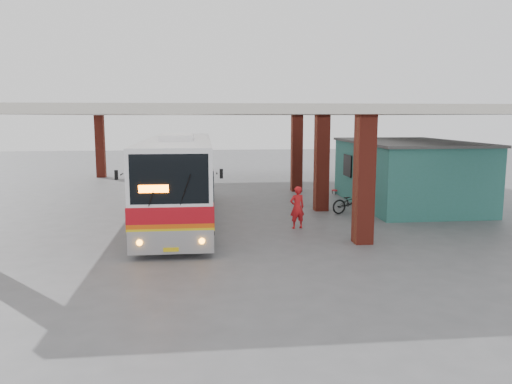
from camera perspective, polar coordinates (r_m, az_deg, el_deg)
The scene contains 8 objects.
ground at distance 19.72m, azimuth 0.94°, elevation -3.89°, with size 90.00×90.00×0.00m, color #515154.
brick_columns at distance 24.49m, azimuth 2.82°, elevation 3.71°, with size 20.10×21.60×4.35m.
canopy_roof at distance 25.76m, azimuth 0.26°, elevation 9.15°, with size 21.00×23.00×0.30m, color silver.
shop_building at distance 25.28m, azimuth 16.89°, elevation 2.11°, with size 5.20×8.20×3.11m.
coach_bus at distance 20.89m, azimuth -8.72°, elevation 1.69°, with size 2.66×12.37×3.59m.
motorcycle at distance 22.61m, azimuth 10.85°, elevation -1.11°, with size 0.67×1.93×1.02m, color black.
pedestrian at distance 19.20m, azimuth 4.73°, elevation -1.77°, with size 0.60×0.39×1.64m, color red.
red_chair at distance 28.03m, azimuth 9.34°, elevation 0.48°, with size 0.51×0.51×0.75m.
Camera 1 is at (-2.40, -19.10, 4.30)m, focal length 35.00 mm.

